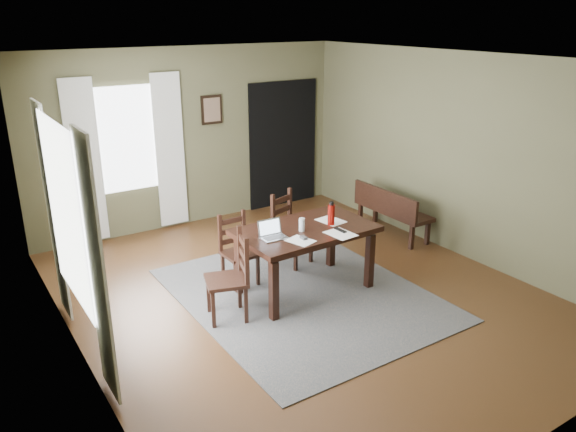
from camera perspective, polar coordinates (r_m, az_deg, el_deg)
ground at (r=6.73m, az=1.41°, el=-8.00°), size 5.00×6.00×0.01m
room_shell at (r=6.09m, az=1.56°, el=7.19°), size 5.02×6.02×2.71m
rug at (r=6.72m, az=1.41°, el=-7.92°), size 2.60×3.20×0.01m
dining_table at (r=6.53m, az=1.80°, el=-2.02°), size 1.60×0.99×0.79m
chair_end at (r=6.06m, az=-5.81°, el=-6.21°), size 0.54×0.54×0.98m
chair_back_left at (r=6.84m, az=-5.13°, el=-3.49°), size 0.40×0.40×0.88m
chair_back_right at (r=7.35m, az=0.18°, el=-1.38°), size 0.54×0.54×0.96m
bench at (r=8.41m, az=10.35°, el=0.83°), size 0.42×1.30×0.73m
laptop at (r=6.21m, az=-1.64°, el=-1.73°), size 0.29×0.23×0.19m
computer_mouse at (r=6.17m, az=1.59°, el=-2.23°), size 0.05×0.09×0.03m
tv_remote at (r=6.43m, az=5.35°, el=-1.44°), size 0.05×0.17×0.02m
drinking_glass at (r=6.38m, az=1.42°, el=-0.89°), size 0.08×0.08×0.15m
water_bottle at (r=6.56m, az=4.41°, el=0.18°), size 0.09×0.09×0.28m
paper_b at (r=6.34m, az=5.37°, el=-1.81°), size 0.28×0.35×0.00m
paper_d at (r=6.73m, az=4.38°, el=-0.48°), size 0.29×0.35×0.00m
paper_e at (r=6.13m, az=1.28°, el=-2.53°), size 0.29×0.34×0.00m
window_left at (r=5.43m, az=-21.73°, el=0.27°), size 0.01×1.30×1.70m
window_back at (r=8.38m, az=-16.07°, el=7.50°), size 1.00×0.01×1.50m
curtain_left_near at (r=4.78m, az=-18.85°, el=-5.26°), size 0.03×0.48×2.30m
curtain_left_far at (r=6.28m, az=-22.81°, el=0.28°), size 0.03×0.48×2.30m
curtain_back_left at (r=8.25m, az=-19.94°, el=5.10°), size 0.44×0.03×2.30m
curtain_back_right at (r=8.60m, az=-11.91°, el=6.45°), size 0.44×0.03×2.30m
framed_picture at (r=8.80m, az=-7.76°, el=10.65°), size 0.34×0.03×0.44m
doorway_back at (r=9.56m, az=-0.50°, el=7.30°), size 1.30×0.03×2.10m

